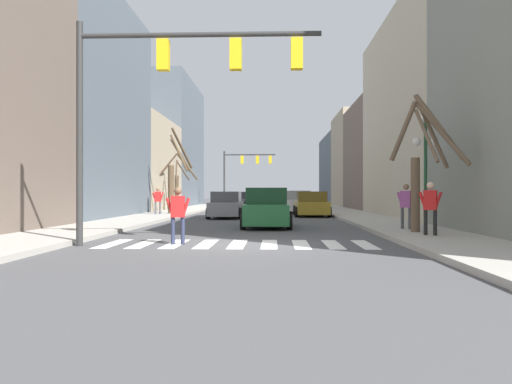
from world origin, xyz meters
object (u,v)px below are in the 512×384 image
object	(u,v)px
traffic_signal_near	(169,79)
car_driving_toward_lane	(311,205)
traffic_signal_far	(243,166)
car_driving_away_lane	(284,202)
car_parked_left_far	(300,201)
pedestrian_waiting_at_curb	(158,198)
pedestrian_near_right_corner	(178,211)
car_at_intersection	(242,201)
street_tree_left_near	(176,182)
street_tree_right_mid	(174,177)
pedestrian_on_left_sidewalk	(406,202)
street_lamp_right_corner	(425,147)
car_parked_right_near	(267,209)
street_tree_right_near	(423,160)
pedestrian_crossing_street	(430,204)
car_parked_right_far	(226,205)

from	to	relation	value
traffic_signal_near	car_driving_toward_lane	distance (m)	18.99
traffic_signal_far	car_driving_away_lane	distance (m)	17.28
car_parked_left_far	pedestrian_waiting_at_curb	bearing A→B (deg)	146.59
pedestrian_near_right_corner	traffic_signal_near	bearing A→B (deg)	70.92
traffic_signal_far	car_at_intersection	size ratio (longest dim) A/B	1.45
traffic_signal_far	street_tree_left_near	xyz separation A→B (m)	(-4.08, -16.11, -2.12)
street_tree_left_near	street_tree_right_mid	bearing A→B (deg)	-80.11
car_at_intersection	pedestrian_on_left_sidewalk	size ratio (longest dim) A/B	2.51
car_at_intersection	pedestrian_on_left_sidewalk	distance (m)	29.74
street_lamp_right_corner	car_driving_away_lane	xyz separation A→B (m)	(-4.78, 18.83, -2.38)
street_tree_right_mid	street_tree_left_near	bearing A→B (deg)	99.89
car_parked_right_near	pedestrian_waiting_at_curb	world-z (taller)	pedestrian_waiting_at_curb
street_tree_right_near	street_tree_left_near	world-z (taller)	street_tree_right_near
car_parked_left_far	street_tree_right_mid	world-z (taller)	street_tree_right_mid
car_driving_toward_lane	pedestrian_waiting_at_curb	xyz separation A→B (m)	(-9.50, -0.89, 0.40)
car_parked_left_far	pedestrian_crossing_street	distance (m)	29.37
street_tree_left_near	street_lamp_right_corner	bearing A→B (deg)	-56.06
pedestrian_on_left_sidewalk	street_tree_right_mid	size ratio (longest dim) A/B	0.30
street_tree_right_near	street_tree_right_mid	distance (m)	19.00
traffic_signal_near	car_parked_right_near	world-z (taller)	traffic_signal_near
pedestrian_waiting_at_curb	pedestrian_crossing_street	size ratio (longest dim) A/B	1.00
car_parked_right_far	car_driving_away_lane	world-z (taller)	car_driving_away_lane
car_driving_toward_lane	street_lamp_right_corner	bearing A→B (deg)	-166.51
traffic_signal_far	car_driving_toward_lane	distance (m)	23.10
car_parked_left_far	pedestrian_on_left_sidewalk	distance (m)	26.69
car_parked_left_far	street_tree_right_near	distance (m)	28.26
car_parked_right_far	street_tree_right_mid	size ratio (longest dim) A/B	0.85
traffic_signal_near	traffic_signal_far	world-z (taller)	traffic_signal_near
street_lamp_right_corner	car_parked_right_near	xyz separation A→B (m)	(-5.80, 2.97, -2.36)
street_lamp_right_corner	pedestrian_crossing_street	size ratio (longest dim) A/B	2.55
pedestrian_on_left_sidewalk	traffic_signal_far	bearing A→B (deg)	140.04
street_tree_left_near	street_tree_right_near	bearing A→B (deg)	-59.02
traffic_signal_far	car_parked_right_far	bearing A→B (deg)	-88.78
pedestrian_waiting_at_curb	car_at_intersection	bearing A→B (deg)	-108.77
street_lamp_right_corner	pedestrian_waiting_at_curb	size ratio (longest dim) A/B	2.55
car_parked_left_far	pedestrian_on_left_sidewalk	world-z (taller)	pedestrian_on_left_sidewalk
pedestrian_on_left_sidewalk	car_parked_right_far	bearing A→B (deg)	162.19
car_parked_right_near	street_tree_right_mid	size ratio (longest dim) A/B	0.81
street_tree_right_near	street_tree_left_near	bearing A→B (deg)	120.98
car_parked_left_far	street_tree_right_near	xyz separation A→B (m)	(2.64, -28.07, 1.79)
street_tree_right_mid	street_tree_left_near	world-z (taller)	street_tree_right_mid
street_tree_right_near	street_tree_left_near	distance (m)	24.00
street_lamp_right_corner	car_driving_toward_lane	size ratio (longest dim) A/B	0.88
traffic_signal_far	car_at_intersection	distance (m)	7.47
pedestrian_waiting_at_curb	street_tree_left_near	bearing A→B (deg)	-92.96
traffic_signal_far	pedestrian_waiting_at_curb	bearing A→B (deg)	-99.54
car_at_intersection	pedestrian_on_left_sidewalk	world-z (taller)	pedestrian_on_left_sidewalk
traffic_signal_far	car_parked_right_far	world-z (taller)	traffic_signal_far
car_parked_right_near	pedestrian_near_right_corner	distance (m)	7.57
street_lamp_right_corner	car_driving_away_lane	world-z (taller)	street_lamp_right_corner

